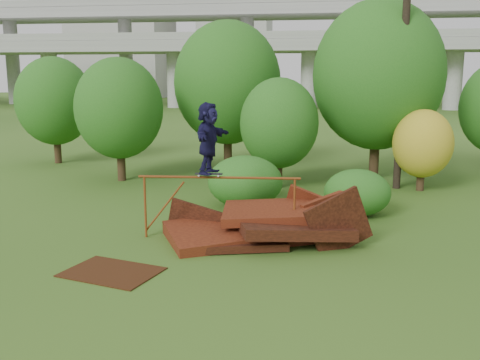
# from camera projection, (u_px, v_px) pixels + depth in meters

# --- Properties ---
(ground) EXTENTS (240.00, 240.00, 0.00)m
(ground) POSITION_uv_depth(u_px,v_px,m) (262.00, 267.00, 12.15)
(ground) COLOR #2D5116
(ground) RESTS_ON ground
(scrap_pile) EXTENTS (5.63, 3.64, 1.87)m
(scrap_pile) POSITION_uv_depth(u_px,v_px,m) (261.00, 227.00, 14.06)
(scrap_pile) COLOR #3D140A
(scrap_pile) RESTS_ON ground
(grind_rail) EXTENTS (4.25, 0.35, 1.69)m
(grind_rail) POSITION_uv_depth(u_px,v_px,m) (219.00, 190.00, 13.98)
(grind_rail) COLOR brown
(grind_rail) RESTS_ON ground
(skateboard) EXTENTS (0.72, 0.24, 0.07)m
(skateboard) POSITION_uv_depth(u_px,v_px,m) (209.00, 174.00, 13.91)
(skateboard) COLOR black
(skateboard) RESTS_ON grind_rail
(skater) EXTENTS (0.85, 1.78, 1.85)m
(skater) POSITION_uv_depth(u_px,v_px,m) (208.00, 138.00, 13.73)
(skater) COLOR #16133A
(skater) RESTS_ON skateboard
(flat_plate) EXTENTS (2.31, 1.91, 0.03)m
(flat_plate) POSITION_uv_depth(u_px,v_px,m) (112.00, 272.00, 11.77)
(flat_plate) COLOR #371B0B
(flat_plate) RESTS_ON ground
(tree_0) EXTENTS (3.56, 3.56, 5.02)m
(tree_0) POSITION_uv_depth(u_px,v_px,m) (119.00, 108.00, 21.59)
(tree_0) COLOR black
(tree_0) RESTS_ON ground
(tree_1) EXTENTS (4.84, 4.84, 6.73)m
(tree_1) POSITION_uv_depth(u_px,v_px,m) (228.00, 83.00, 24.18)
(tree_1) COLOR black
(tree_1) RESTS_ON ground
(tree_2) EXTENTS (2.99, 2.99, 4.22)m
(tree_2) POSITION_uv_depth(u_px,v_px,m) (279.00, 123.00, 20.27)
(tree_2) COLOR black
(tree_2) RESTS_ON ground
(tree_3) EXTENTS (5.28, 5.28, 7.32)m
(tree_3) POSITION_uv_depth(u_px,v_px,m) (378.00, 75.00, 21.69)
(tree_3) COLOR black
(tree_3) RESTS_ON ground
(tree_4) EXTENTS (2.22, 2.22, 3.06)m
(tree_4) POSITION_uv_depth(u_px,v_px,m) (423.00, 144.00, 19.88)
(tree_4) COLOR black
(tree_4) RESTS_ON ground
(tree_6) EXTENTS (3.72, 3.72, 5.20)m
(tree_6) POSITION_uv_depth(u_px,v_px,m) (55.00, 101.00, 26.01)
(tree_6) COLOR black
(tree_6) RESTS_ON ground
(shrub_left) EXTENTS (2.47, 2.28, 1.71)m
(shrub_left) POSITION_uv_depth(u_px,v_px,m) (245.00, 182.00, 17.51)
(shrub_left) COLOR #195516
(shrub_left) RESTS_ON ground
(shrub_right) EXTENTS (2.05, 1.88, 1.45)m
(shrub_right) POSITION_uv_depth(u_px,v_px,m) (357.00, 193.00, 16.47)
(shrub_right) COLOR #195516
(shrub_right) RESTS_ON ground
(utility_pole) EXTENTS (1.40, 0.28, 10.92)m
(utility_pole) POSITION_uv_depth(u_px,v_px,m) (405.00, 40.00, 19.56)
(utility_pole) COLOR black
(utility_pole) RESTS_ON ground
(freeway_overpass) EXTENTS (160.00, 15.00, 13.70)m
(freeway_overpass) POSITION_uv_depth(u_px,v_px,m) (311.00, 30.00, 71.29)
(freeway_overpass) COLOR gray
(freeway_overpass) RESTS_ON ground
(building_left) EXTENTS (18.00, 16.00, 35.00)m
(building_left) POSITION_uv_depth(u_px,v_px,m) (122.00, 8.00, 106.38)
(building_left) COLOR #9E9E99
(building_left) RESTS_ON ground
(building_right) EXTENTS (14.00, 14.00, 28.00)m
(building_right) POSITION_uv_depth(u_px,v_px,m) (236.00, 28.00, 110.78)
(building_right) COLOR #9E9E99
(building_right) RESTS_ON ground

